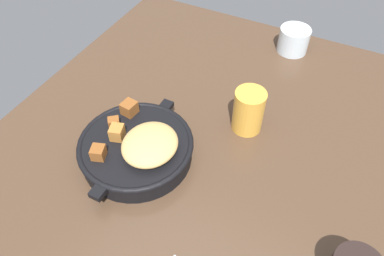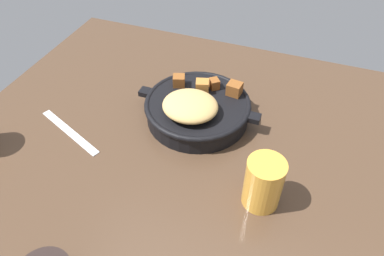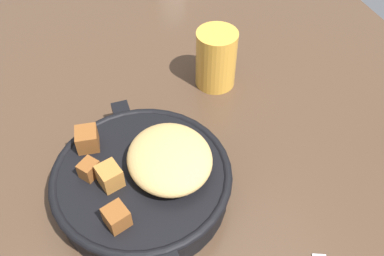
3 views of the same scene
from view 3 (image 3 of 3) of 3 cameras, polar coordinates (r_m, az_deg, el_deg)
ground_plane at (r=61.95cm, az=2.20°, el=-2.46°), size 106.41×88.22×2.40cm
cast_iron_skillet at (r=53.31cm, az=-6.48°, el=-6.82°), size 27.19×22.89×7.99cm
juice_glass_amber at (r=67.25cm, az=3.33°, el=9.49°), size 6.56×6.56×9.73cm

